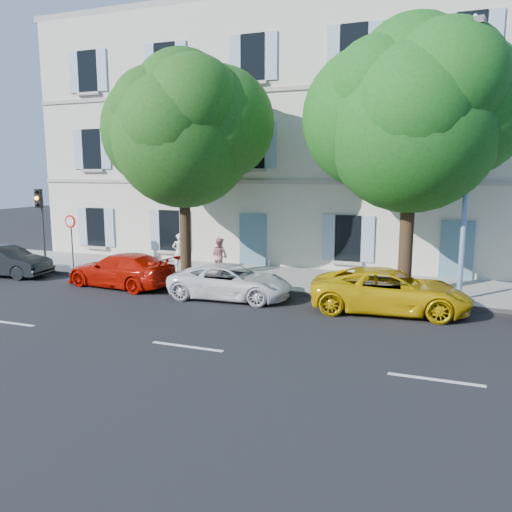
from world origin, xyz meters
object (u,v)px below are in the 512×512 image
at_px(road_sign, 71,231).
at_px(street_lamp, 469,151).
at_px(car_dark_sedan, 6,261).
at_px(car_red_coupe, 121,270).
at_px(tree_right, 412,126).
at_px(car_white_coupe, 231,282).
at_px(tree_left, 183,137).
at_px(pedestrian_a, 179,252).
at_px(pedestrian_b, 220,256).
at_px(traffic_light, 40,211).
at_px(car_yellow_supercar, 390,291).

distance_m(road_sign, street_lamp, 16.15).
relative_size(car_dark_sedan, car_red_coupe, 0.86).
relative_size(tree_right, road_sign, 3.70).
bearing_deg(road_sign, car_white_coupe, -11.31).
height_order(tree_left, tree_right, tree_right).
xyz_separation_m(road_sign, pedestrian_a, (4.49, 1.51, -0.94)).
bearing_deg(tree_left, pedestrian_b, 33.67).
height_order(car_dark_sedan, tree_right, tree_right).
relative_size(car_dark_sedan, pedestrian_b, 2.51).
bearing_deg(car_dark_sedan, road_sign, -62.51).
bearing_deg(pedestrian_b, car_white_coupe, 140.23).
distance_m(car_red_coupe, pedestrian_b, 4.08).
bearing_deg(pedestrian_b, car_dark_sedan, 37.65).
height_order(car_red_coupe, tree_right, tree_right).
relative_size(car_dark_sedan, tree_left, 0.45).
bearing_deg(traffic_light, car_white_coupe, -9.02).
xyz_separation_m(car_dark_sedan, road_sign, (2.31, 1.46, 1.26)).
distance_m(tree_left, street_lamp, 10.58).
bearing_deg(car_yellow_supercar, street_lamp, -57.65).
xyz_separation_m(car_dark_sedan, pedestrian_a, (6.80, 2.97, 0.33)).
bearing_deg(road_sign, car_red_coupe, -21.85).
xyz_separation_m(traffic_light, road_sign, (1.53, 0.10, -0.81)).
bearing_deg(tree_left, street_lamp, -2.61).
distance_m(tree_right, road_sign, 14.60).
bearing_deg(pedestrian_a, street_lamp, 135.20).
xyz_separation_m(car_white_coupe, tree_right, (5.75, 2.10, 5.35)).
height_order(car_white_coupe, road_sign, road_sign).
xyz_separation_m(car_yellow_supercar, pedestrian_a, (-9.23, 2.99, 0.29)).
height_order(traffic_light, street_lamp, street_lamp).
height_order(car_dark_sedan, street_lamp, street_lamp).
height_order(car_red_coupe, traffic_light, traffic_light).
xyz_separation_m(car_white_coupe, car_yellow_supercar, (5.45, 0.18, 0.09)).
xyz_separation_m(car_red_coupe, car_white_coupe, (4.75, -0.24, -0.06)).
relative_size(car_white_coupe, pedestrian_a, 2.63).
bearing_deg(pedestrian_b, car_red_coupe, 63.28).
relative_size(traffic_light, road_sign, 1.45).
bearing_deg(car_white_coupe, pedestrian_a, 46.64).
bearing_deg(pedestrian_a, car_red_coupe, 33.65).
xyz_separation_m(car_yellow_supercar, road_sign, (-13.72, 1.48, 1.22)).
xyz_separation_m(car_dark_sedan, traffic_light, (0.77, 1.37, 2.07)).
height_order(car_dark_sedan, traffic_light, traffic_light).
relative_size(car_white_coupe, pedestrian_b, 2.77).
xyz_separation_m(car_yellow_supercar, tree_right, (0.31, 1.93, 5.27)).
xyz_separation_m(car_white_coupe, pedestrian_a, (-3.78, 3.16, 0.37)).
height_order(street_lamp, pedestrian_b, street_lamp).
relative_size(car_yellow_supercar, pedestrian_a, 3.01).
distance_m(road_sign, pedestrian_a, 4.83).
bearing_deg(car_yellow_supercar, car_dark_sedan, 84.90).
bearing_deg(car_yellow_supercar, tree_left, 70.96).
bearing_deg(traffic_light, tree_right, 2.01).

